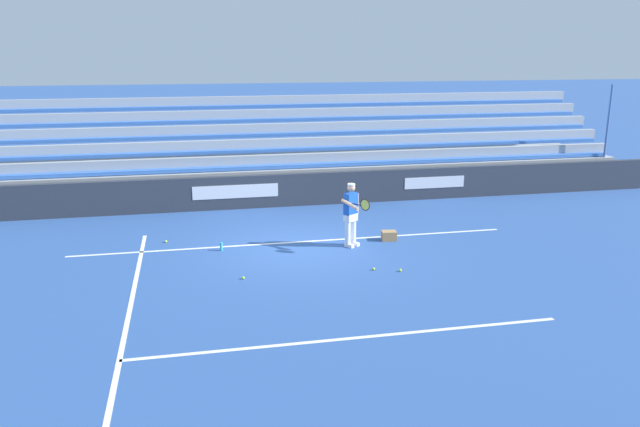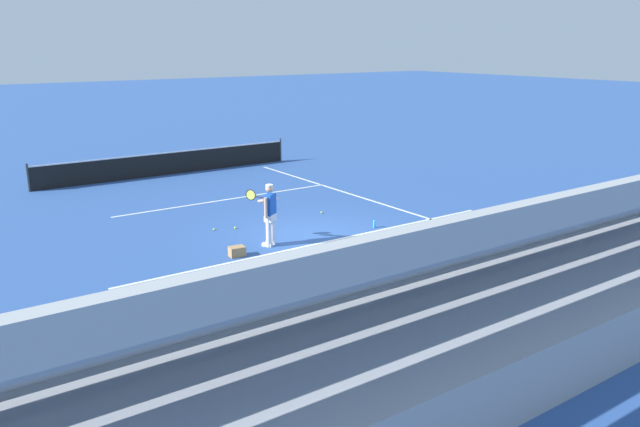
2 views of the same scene
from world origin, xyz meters
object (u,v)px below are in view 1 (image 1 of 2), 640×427
(tennis_player, at_px, (351,214))
(tennis_ball_midcourt, at_px, (374,269))
(tennis_ball_by_box, at_px, (243,278))
(tennis_ball_stray_back, at_px, (400,270))
(tennis_ball_far_left, at_px, (166,241))
(water_bottle, at_px, (221,247))
(ball_box_cardboard, at_px, (389,236))

(tennis_player, distance_m, tennis_ball_midcourt, 2.13)
(tennis_ball_by_box, distance_m, tennis_ball_stray_back, 3.73)
(tennis_ball_far_left, relative_size, water_bottle, 0.30)
(water_bottle, bearing_deg, tennis_ball_stray_back, 148.55)
(tennis_ball_far_left, bearing_deg, tennis_ball_by_box, 119.34)
(tennis_ball_by_box, distance_m, tennis_ball_midcourt, 3.13)
(tennis_ball_by_box, xyz_separation_m, tennis_ball_midcourt, (-3.13, 0.05, 0.00))
(ball_box_cardboard, distance_m, water_bottle, 4.61)
(tennis_player, distance_m, water_bottle, 3.55)
(ball_box_cardboard, height_order, tennis_ball_by_box, ball_box_cardboard)
(tennis_player, distance_m, tennis_ball_stray_back, 2.43)
(tennis_ball_far_left, height_order, tennis_ball_stray_back, same)
(tennis_player, xyz_separation_m, tennis_ball_stray_back, (-0.65, 2.17, -0.86))
(tennis_ball_midcourt, bearing_deg, ball_box_cardboard, -116.39)
(ball_box_cardboard, bearing_deg, tennis_ball_midcourt, 63.61)
(ball_box_cardboard, bearing_deg, tennis_ball_stray_back, 78.12)
(tennis_ball_by_box, bearing_deg, tennis_player, -148.21)
(ball_box_cardboard, distance_m, tennis_ball_stray_back, 2.52)
(tennis_player, height_order, tennis_ball_far_left, tennis_player)
(tennis_ball_by_box, bearing_deg, tennis_ball_far_left, -60.66)
(tennis_player, bearing_deg, tennis_ball_far_left, -15.29)
(tennis_player, relative_size, water_bottle, 7.80)
(tennis_ball_midcourt, distance_m, tennis_ball_stray_back, 0.63)
(ball_box_cardboard, relative_size, tennis_ball_stray_back, 6.06)
(tennis_player, xyz_separation_m, tennis_ball_midcourt, (-0.05, 1.95, -0.86))
(ball_box_cardboard, relative_size, water_bottle, 1.82)
(tennis_ball_by_box, bearing_deg, ball_box_cardboard, -152.64)
(tennis_ball_midcourt, bearing_deg, tennis_ball_by_box, -0.89)
(tennis_ball_stray_back, bearing_deg, tennis_ball_by_box, -4.16)
(tennis_ball_far_left, distance_m, tennis_ball_midcourt, 5.94)
(tennis_ball_by_box, bearing_deg, tennis_ball_midcourt, 179.11)
(tennis_ball_far_left, xyz_separation_m, water_bottle, (-1.45, 1.01, 0.08))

